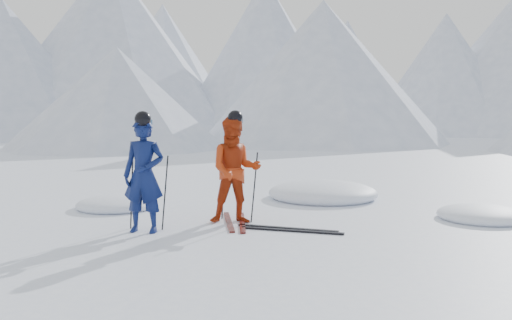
# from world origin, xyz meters

# --- Properties ---
(ground) EXTENTS (160.00, 160.00, 0.00)m
(ground) POSITION_xyz_m (0.00, 0.00, 0.00)
(ground) COLOR white
(ground) RESTS_ON ground
(mountain_range) EXTENTS (106.15, 62.94, 15.53)m
(mountain_range) POSITION_xyz_m (5.71, 35.31, 6.72)
(mountain_range) COLOR #B2BCD1
(mountain_range) RESTS_ON ground
(skier_blue) EXTENTS (0.71, 0.50, 1.84)m
(skier_blue) POSITION_xyz_m (-2.93, -0.71, 0.92)
(skier_blue) COLOR #0C184B
(skier_blue) RESTS_ON ground
(skier_red) EXTENTS (1.08, 0.96, 1.85)m
(skier_red) POSITION_xyz_m (-1.74, 0.38, 0.93)
(skier_red) COLOR #B0300E
(skier_red) RESTS_ON ground
(pole_blue_left) EXTENTS (0.12, 0.09, 1.22)m
(pole_blue_left) POSITION_xyz_m (-3.23, -0.56, 0.61)
(pole_blue_left) COLOR black
(pole_blue_left) RESTS_ON ground
(pole_blue_right) EXTENTS (0.12, 0.07, 1.22)m
(pole_blue_right) POSITION_xyz_m (-2.68, -0.46, 0.61)
(pole_blue_right) COLOR black
(pole_blue_right) RESTS_ON ground
(pole_red_left) EXTENTS (0.12, 0.10, 1.23)m
(pole_red_left) POSITION_xyz_m (-2.04, 0.63, 0.62)
(pole_red_left) COLOR black
(pole_red_left) RESTS_ON ground
(pole_red_right) EXTENTS (0.12, 0.09, 1.23)m
(pole_red_right) POSITION_xyz_m (-1.44, 0.53, 0.62)
(pole_red_right) COLOR black
(pole_red_right) RESTS_ON ground
(ski_worn_left) EXTENTS (0.71, 1.61, 0.03)m
(ski_worn_left) POSITION_xyz_m (-1.86, 0.38, 0.01)
(ski_worn_left) COLOR black
(ski_worn_left) RESTS_ON ground
(ski_worn_right) EXTENTS (0.61, 1.65, 0.03)m
(ski_worn_right) POSITION_xyz_m (-1.62, 0.38, 0.01)
(ski_worn_right) COLOR black
(ski_worn_right) RESTS_ON ground
(ski_loose_a) EXTENTS (1.70, 0.20, 0.03)m
(ski_loose_a) POSITION_xyz_m (-0.76, 0.10, 0.01)
(ski_loose_a) COLOR black
(ski_loose_a) RESTS_ON ground
(ski_loose_b) EXTENTS (1.70, 0.14, 0.03)m
(ski_loose_b) POSITION_xyz_m (-0.66, -0.05, 0.01)
(ski_loose_b) COLOR black
(ski_loose_b) RESTS_ON ground
(snow_lumps) EXTENTS (8.54, 4.40, 0.54)m
(snow_lumps) POSITION_xyz_m (-0.83, 2.81, 0.00)
(snow_lumps) COLOR white
(snow_lumps) RESTS_ON ground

